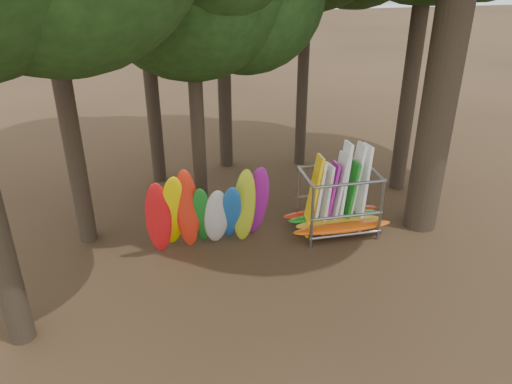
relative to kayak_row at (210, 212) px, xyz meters
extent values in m
plane|color=#47331E|center=(1.89, -0.65, -1.34)|extent=(120.00, 120.00, 0.00)
plane|color=gray|center=(1.89, 59.35, -1.34)|extent=(160.00, 160.00, 0.00)
cylinder|color=black|center=(-3.64, 1.55, 4.87)|extent=(0.53, 0.53, 12.41)
cylinder|color=black|center=(-1.27, 5.54, 4.02)|extent=(0.50, 0.50, 10.70)
cylinder|color=black|center=(4.54, 5.96, 4.31)|extent=(0.44, 0.44, 11.28)
cylinder|color=black|center=(-0.03, 1.89, 3.11)|extent=(0.43, 0.43, 8.88)
cylinder|color=black|center=(7.45, 2.93, 4.75)|extent=(0.55, 0.55, 12.18)
ellipsoid|color=red|center=(-1.45, -0.07, -0.02)|extent=(0.73, 1.07, 2.71)
ellipsoid|color=#FFE502|center=(-1.04, 0.05, 0.08)|extent=(0.85, 1.66, 2.95)
ellipsoid|color=red|center=(-0.64, -0.04, 0.15)|extent=(0.80, 1.33, 3.07)
ellipsoid|color=#1B7924|center=(-0.23, 0.07, -0.14)|extent=(0.77, 1.58, 2.51)
ellipsoid|color=beige|center=(0.18, -0.04, -0.19)|extent=(0.75, 1.45, 2.44)
ellipsoid|color=#1B5DB4|center=(0.59, -0.07, -0.10)|extent=(0.76, 1.90, 2.64)
ellipsoid|color=#ADBE23|center=(1.00, -0.07, 0.08)|extent=(0.71, 1.34, 2.95)
ellipsoid|color=#8E1A89|center=(1.41, 0.19, 0.05)|extent=(0.77, 1.42, 2.88)
ellipsoid|color=#D44A0B|center=(4.05, -0.20, -0.92)|extent=(3.17, 0.55, 0.24)
ellipsoid|color=gold|center=(4.05, 0.14, -0.92)|extent=(2.80, 0.55, 0.24)
ellipsoid|color=#1C781A|center=(4.05, 0.53, -0.92)|extent=(3.06, 0.55, 0.24)
ellipsoid|color=red|center=(4.05, 0.82, -0.92)|extent=(3.23, 0.55, 0.24)
cube|color=yellow|center=(3.24, 0.40, -0.04)|extent=(0.57, 0.75, 2.60)
cube|color=white|center=(3.44, 0.60, -0.17)|extent=(0.44, 0.76, 2.37)
cube|color=silver|center=(3.64, 0.45, -0.22)|extent=(0.43, 0.78, 2.27)
cube|color=#A81C94|center=(3.85, 0.55, -0.22)|extent=(0.52, 0.73, 2.25)
cube|color=silver|center=(4.05, 0.47, -0.05)|extent=(0.57, 0.80, 2.58)
cube|color=white|center=(4.25, 0.55, 0.09)|extent=(0.40, 0.79, 2.89)
cube|color=#1B7C1F|center=(4.45, 0.42, -0.20)|extent=(0.46, 0.75, 2.30)
cube|color=white|center=(4.65, 0.63, 0.05)|extent=(0.55, 0.79, 2.79)
cube|color=white|center=(4.86, 0.43, 0.05)|extent=(0.36, 0.81, 2.81)
camera|label=1|loc=(-1.40, -12.57, 6.86)|focal=35.00mm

